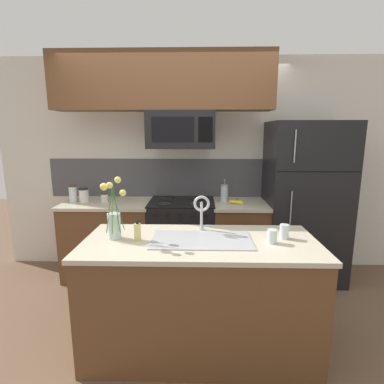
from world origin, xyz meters
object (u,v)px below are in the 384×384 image
stove_range (182,239)px  microwave (181,130)px  storage_jar_medium (84,195)px  storage_jar_short (105,198)px  drinking_glass (272,236)px  dish_soap_bottle (138,232)px  french_press (224,193)px  banana_bunch (237,202)px  refrigerator (304,202)px  storage_jar_tall (73,194)px  sink_faucet (202,208)px  spare_glass (284,232)px  flower_vase (114,221)px

stove_range → microwave: (0.00, -0.02, 1.28)m
stove_range → storage_jar_medium: 1.26m
storage_jar_medium → storage_jar_short: size_ratio=1.60×
storage_jar_medium → drinking_glass: 2.27m
storage_jar_medium → dish_soap_bottle: 1.52m
french_press → drinking_glass: 1.37m
banana_bunch → dish_soap_bottle: 1.50m
stove_range → refrigerator: bearing=0.8°
storage_jar_medium → drinking_glass: size_ratio=1.62×
storage_jar_tall → banana_bunch: bearing=-1.6°
storage_jar_short → sink_faucet: 1.54m
stove_range → sink_faucet: sink_faucet is taller
storage_jar_tall → sink_faucet: sink_faucet is taller
french_press → storage_jar_medium: bearing=-177.1°
storage_jar_short → banana_bunch: (1.54, -0.05, -0.03)m
french_press → sink_faucet: 1.14m
refrigerator → spare_glass: refrigerator is taller
stove_range → drinking_glass: 1.57m
storage_jar_medium → sink_faucet: bearing=-36.8°
spare_glass → flower_vase: bearing=-178.3°
refrigerator → spare_glass: 1.34m
dish_soap_bottle → drinking_glass: size_ratio=1.60×
banana_bunch → french_press: french_press is taller
storage_jar_short → flower_vase: 1.32m
banana_bunch → sink_faucet: 1.08m
sink_faucet → french_press: bearing=76.0°
microwave → banana_bunch: (0.64, -0.04, -0.81)m
dish_soap_bottle → spare_glass: dish_soap_bottle is taller
drinking_glass → flower_vase: 1.19m
drinking_glass → storage_jar_medium: bearing=146.1°
storage_jar_tall → refrigerator: bearing=0.6°
refrigerator → storage_jar_short: 2.33m
storage_jar_medium → dish_soap_bottle: (0.88, -1.24, -0.01)m
stove_range → refrigerator: size_ratio=0.51×
stove_range → drinking_glass: size_ratio=9.04×
storage_jar_tall → storage_jar_medium: storage_jar_tall is taller
refrigerator → dish_soap_bottle: size_ratio=11.12×
sink_faucet → spare_glass: size_ratio=2.75×
dish_soap_bottle → refrigerator: bearing=37.2°
refrigerator → flower_vase: bearing=-146.2°
storage_jar_medium → drinking_glass: storage_jar_medium is taller
drinking_glass → refrigerator: bearing=62.5°
refrigerator → microwave: bearing=-178.4°
drinking_glass → sink_faucet: bearing=154.6°
storage_jar_medium → dish_soap_bottle: storage_jar_medium is taller
stove_range → french_press: size_ratio=3.48×
banana_bunch → storage_jar_tall: bearing=178.4°
french_press → dish_soap_bottle: (-0.76, -1.32, -0.03)m
storage_jar_short → dish_soap_bottle: 1.41m
banana_bunch → refrigerator: bearing=5.8°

